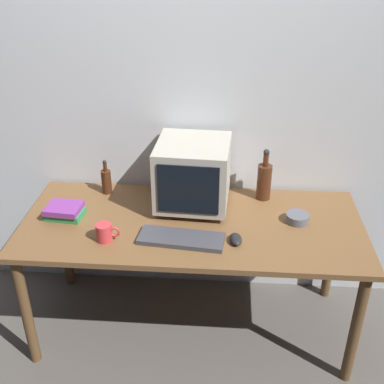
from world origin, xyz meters
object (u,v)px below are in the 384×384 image
Objects in this scene: computer_mouse at (236,239)px; bottle_short at (106,181)px; crt_monitor at (193,174)px; keyboard at (181,239)px; book_stack at (65,211)px; cd_spindle at (297,218)px; bottle_tall at (264,180)px; mug at (105,232)px.

bottle_short is (-0.74, 0.44, 0.06)m from computer_mouse.
keyboard is (-0.03, -0.35, -0.18)m from crt_monitor.
book_stack is at bearing 170.64° from keyboard.
bottle_short is 1.09m from cd_spindle.
computer_mouse is 0.48m from bottle_tall.
keyboard is 1.39× the size of bottle_tall.
bottle_tall is 0.30m from cd_spindle.
book_stack is (-0.90, 0.17, 0.02)m from computer_mouse.
bottle_tall is at bearing 15.11° from crt_monitor.
keyboard is 0.66m from book_stack.
bottle_tall reaches higher than book_stack.
book_stack is at bearing -165.50° from crt_monitor.
book_stack is at bearing -165.28° from bottle_tall.
book_stack reaches higher than computer_mouse.
cd_spindle is (0.32, 0.21, 0.00)m from computer_mouse.
keyboard is at bearing 3.37° from mug.
keyboard is 0.38m from mug.
mug is (-0.37, -0.02, 0.03)m from keyboard.
keyboard is 3.50× the size of mug.
mug is at bearing -36.91° from book_stack.
mug is (0.26, -0.20, 0.01)m from book_stack.
crt_monitor is 0.97× the size of keyboard.
book_stack is 1.70× the size of cd_spindle.
crt_monitor is at bearing 14.50° from book_stack.
computer_mouse is at bearing -10.57° from book_stack.
cd_spindle is (0.17, -0.24, -0.09)m from bottle_tall.
crt_monitor is at bearing 117.04° from computer_mouse.
computer_mouse is 0.33× the size of bottle_tall.
crt_monitor is 3.39× the size of mug.
bottle_tall reaches higher than bottle_short.
bottle_tall is at bearing 0.16° from bottle_short.
cd_spindle is at bearing 26.25° from keyboard.
book_stack is (-1.06, -0.28, -0.08)m from bottle_tall.
bottle_tall reaches higher than mug.
bottle_tall is 0.93m from mug.
bottle_short is 1.73× the size of cd_spindle.
bottle_tall is at bearing 124.87° from cd_spindle.
mug is at bearing -137.66° from crt_monitor.
keyboard is at bearing -15.39° from book_stack.
keyboard is 4.20× the size of computer_mouse.
bottle_tall is (0.39, 0.11, -0.08)m from crt_monitor.
computer_mouse is (0.23, -0.34, -0.17)m from crt_monitor.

